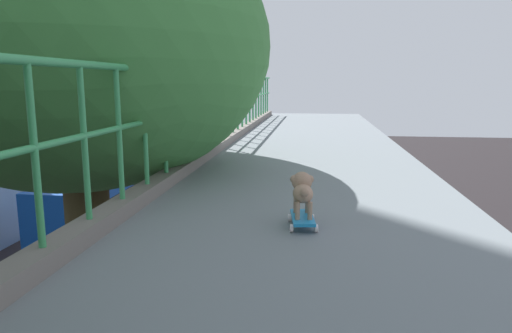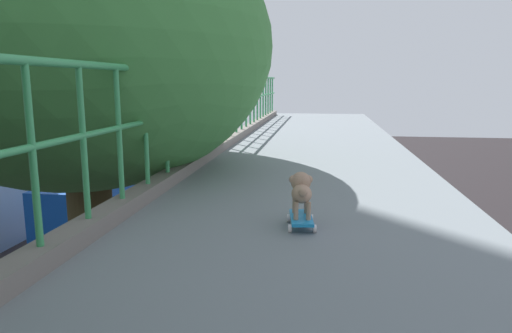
{
  "view_description": "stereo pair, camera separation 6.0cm",
  "coord_description": "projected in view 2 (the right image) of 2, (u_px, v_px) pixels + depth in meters",
  "views": [
    {
      "loc": [
        1.34,
        -2.15,
        7.02
      ],
      "look_at": [
        0.81,
        1.97,
        6.26
      ],
      "focal_mm": 32.61,
      "sensor_mm": 36.0,
      "label": 1
    },
    {
      "loc": [
        1.4,
        -2.14,
        7.02
      ],
      "look_at": [
        0.81,
        1.97,
        6.26
      ],
      "focal_mm": 32.61,
      "sensor_mm": 36.0,
      "label": 2
    }
  ],
  "objects": [
    {
      "name": "city_bus",
      "position": [
        124.0,
        195.0,
        21.77
      ],
      "size": [
        2.65,
        11.16,
        3.17
      ],
      "color": "#0F3E93",
      "rests_on": "ground"
    },
    {
      "name": "green_railing",
      "position": [
        6.0,
        240.0,
        2.47
      ],
      "size": [
        0.2,
        27.05,
        1.24
      ],
      "color": "slate",
      "rests_on": "overpass_deck"
    },
    {
      "name": "car_grey_fifth",
      "position": [
        119.0,
        315.0,
        12.89
      ],
      "size": [
        1.79,
        4.54,
        1.36
      ],
      "color": "slate",
      "rests_on": "ground"
    },
    {
      "name": "small_dog",
      "position": [
        301.0,
        189.0,
        3.56
      ],
      "size": [
        0.19,
        0.38,
        0.32
      ],
      "color": "tan",
      "rests_on": "toy_skateboard"
    },
    {
      "name": "roadside_tree_mid",
      "position": [
        80.0,
        55.0,
        5.92
      ],
      "size": [
        4.92,
        4.92,
        9.29
      ],
      "color": "#483F24",
      "rests_on": "ground"
    },
    {
      "name": "toy_skateboard",
      "position": [
        301.0,
        219.0,
        3.55
      ],
      "size": [
        0.24,
        0.43,
        0.08
      ],
      "color": "#1C85C8",
      "rests_on": "overpass_deck"
    }
  ]
}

